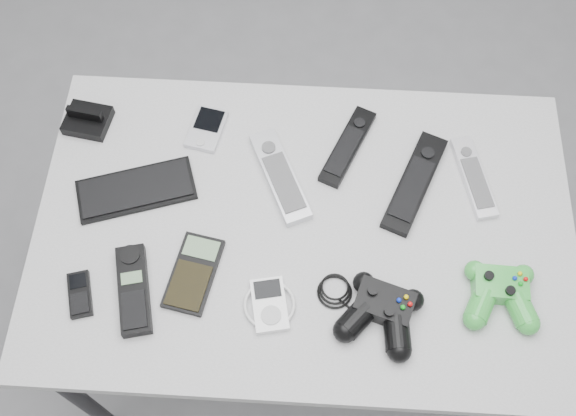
# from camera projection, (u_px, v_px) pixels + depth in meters

# --- Properties ---
(floor) EXTENTS (3.50, 3.50, 0.00)m
(floor) POSITION_uv_depth(u_px,v_px,m) (281.00, 359.00, 1.98)
(floor) COLOR slate
(floor) RESTS_ON ground
(desk) EXTENTS (1.10, 0.70, 0.73)m
(desk) POSITION_uv_depth(u_px,v_px,m) (304.00, 239.00, 1.42)
(desk) COLOR #98989A
(desk) RESTS_ON floor
(pda_keyboard) EXTENTS (0.26, 0.17, 0.01)m
(pda_keyboard) POSITION_uv_depth(u_px,v_px,m) (136.00, 189.00, 1.40)
(pda_keyboard) COLOR black
(pda_keyboard) RESTS_ON desk
(dock_bracket) EXTENTS (0.11, 0.10, 0.05)m
(dock_bracket) POSITION_uv_depth(u_px,v_px,m) (86.00, 117.00, 1.46)
(dock_bracket) COLOR black
(dock_bracket) RESTS_ON desk
(pda) EXTENTS (0.09, 0.12, 0.02)m
(pda) POSITION_uv_depth(u_px,v_px,m) (206.00, 129.00, 1.47)
(pda) COLOR silver
(pda) RESTS_ON desk
(remote_silver_a) EXTENTS (0.15, 0.23, 0.02)m
(remote_silver_a) POSITION_uv_depth(u_px,v_px,m) (280.00, 176.00, 1.41)
(remote_silver_a) COLOR silver
(remote_silver_a) RESTS_ON desk
(remote_black_a) EXTENTS (0.12, 0.21, 0.02)m
(remote_black_a) POSITION_uv_depth(u_px,v_px,m) (348.00, 146.00, 1.44)
(remote_black_a) COLOR black
(remote_black_a) RESTS_ON desk
(remote_black_b) EXTENTS (0.15, 0.25, 0.02)m
(remote_black_b) POSITION_uv_depth(u_px,v_px,m) (415.00, 182.00, 1.40)
(remote_black_b) COLOR black
(remote_black_b) RESTS_ON desk
(remote_silver_b) EXTENTS (0.09, 0.20, 0.02)m
(remote_silver_b) POSITION_uv_depth(u_px,v_px,m) (474.00, 177.00, 1.41)
(remote_silver_b) COLOR silver
(remote_silver_b) RESTS_ON desk
(mobile_phone) EXTENTS (0.07, 0.10, 0.02)m
(mobile_phone) POSITION_uv_depth(u_px,v_px,m) (80.00, 294.00, 1.29)
(mobile_phone) COLOR black
(mobile_phone) RESTS_ON desk
(cordless_handset) EXTENTS (0.10, 0.19, 0.03)m
(cordless_handset) POSITION_uv_depth(u_px,v_px,m) (134.00, 290.00, 1.29)
(cordless_handset) COLOR black
(cordless_handset) RESTS_ON desk
(calculator) EXTENTS (0.11, 0.17, 0.02)m
(calculator) POSITION_uv_depth(u_px,v_px,m) (193.00, 273.00, 1.31)
(calculator) COLOR black
(calculator) RESTS_ON desk
(mp3_player) EXTENTS (0.12, 0.12, 0.02)m
(mp3_player) POSITION_uv_depth(u_px,v_px,m) (269.00, 305.00, 1.28)
(mp3_player) COLOR white
(mp3_player) RESTS_ON desk
(controller_black) EXTENTS (0.29, 0.23, 0.05)m
(controller_black) POSITION_uv_depth(u_px,v_px,m) (382.00, 311.00, 1.26)
(controller_black) COLOR black
(controller_black) RESTS_ON desk
(controller_green) EXTENTS (0.15, 0.16, 0.05)m
(controller_green) POSITION_uv_depth(u_px,v_px,m) (501.00, 292.00, 1.28)
(controller_green) COLOR green
(controller_green) RESTS_ON desk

